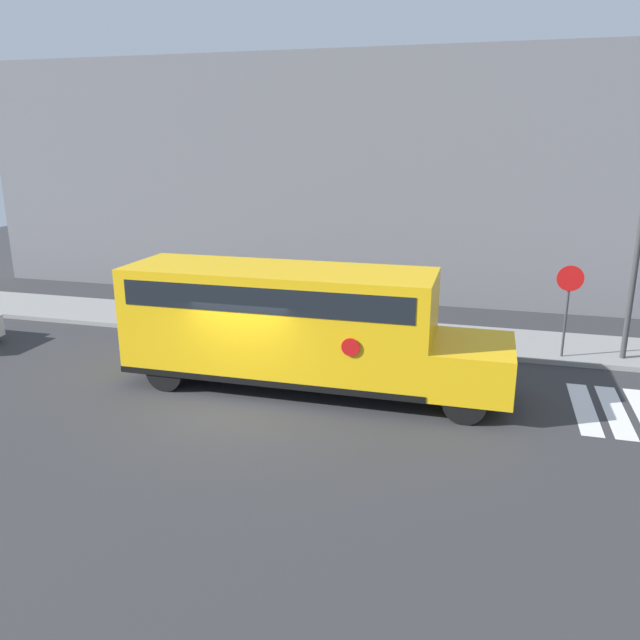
% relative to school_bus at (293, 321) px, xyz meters
% --- Properties ---
extents(ground_plane, '(60.00, 60.00, 0.00)m').
position_rel_school_bus_xyz_m(ground_plane, '(-0.96, -1.46, -1.81)').
color(ground_plane, '#333335').
extents(sidewalk_strip, '(44.00, 3.00, 0.15)m').
position_rel_school_bus_xyz_m(sidewalk_strip, '(-0.96, 5.04, -1.74)').
color(sidewalk_strip, gray).
rests_on(sidewalk_strip, ground).
extents(building_backdrop, '(32.00, 4.00, 9.61)m').
position_rel_school_bus_xyz_m(building_backdrop, '(-0.96, 11.54, 2.99)').
color(building_backdrop, slate).
rests_on(building_backdrop, ground).
extents(school_bus, '(9.89, 2.57, 3.18)m').
position_rel_school_bus_xyz_m(school_bus, '(0.00, 0.00, 0.00)').
color(school_bus, yellow).
rests_on(school_bus, ground).
extents(stop_sign, '(0.75, 0.10, 2.89)m').
position_rel_school_bus_xyz_m(stop_sign, '(7.07, 3.96, 0.12)').
color(stop_sign, '#38383A').
rests_on(stop_sign, ground).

